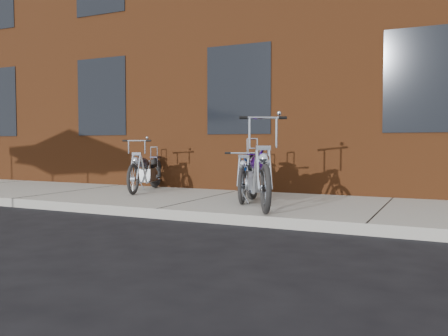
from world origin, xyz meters
The scene contains 6 objects.
ground centered at (0.00, 0.00, 0.00)m, with size 120.00×120.00×0.00m, color black.
sidewalk centered at (0.00, 1.50, 0.07)m, with size 22.00×3.00×0.15m, color #9D9D9D.
building_brick centered at (0.00, 8.00, 4.00)m, with size 22.00×10.00×8.00m, color brown.
chopper_purple centered at (1.21, 0.98, 0.58)m, with size 1.25×2.16×1.34m.
chopper_blue centered at (0.75, 1.72, 0.51)m, with size 0.69×1.96×0.87m.
chopper_third centered at (-1.67, 2.14, 0.52)m, with size 0.74×1.97×1.03m.
Camera 1 is at (3.89, -5.83, 1.12)m, focal length 38.00 mm.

